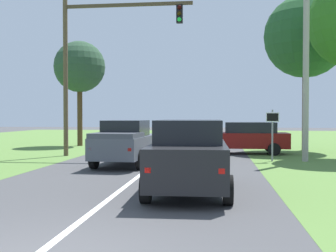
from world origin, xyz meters
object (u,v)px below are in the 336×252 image
object	(u,v)px
red_suv_near	(189,155)
extra_tree_2	(306,37)
traffic_light	(95,52)
keep_moving_sign	(272,128)
pickup_truck_lead	(127,142)
extra_tree_1	(80,67)
crossing_suv_far	(247,137)
utility_pole_right	(306,70)

from	to	relation	value
red_suv_near	extra_tree_2	world-z (taller)	extra_tree_2
traffic_light	keep_moving_sign	bearing A→B (deg)	-9.11
red_suv_near	extra_tree_2	size ratio (longest dim) A/B	0.50
pickup_truck_lead	extra_tree_1	size ratio (longest dim) A/B	0.70
pickup_truck_lead	extra_tree_1	xyz separation A→B (m)	(-5.73, 10.69, 4.55)
red_suv_near	crossing_suv_far	world-z (taller)	red_suv_near
keep_moving_sign	extra_tree_2	bearing A→B (deg)	66.45
extra_tree_1	keep_moving_sign	bearing A→B (deg)	-35.01
extra_tree_2	crossing_suv_far	bearing A→B (deg)	-144.27
red_suv_near	utility_pole_right	size ratio (longest dim) A/B	0.56
red_suv_near	pickup_truck_lead	bearing A→B (deg)	117.32
utility_pole_right	keep_moving_sign	bearing A→B (deg)	-172.81
red_suv_near	crossing_suv_far	xyz separation A→B (m)	(2.44, 11.95, -0.12)
red_suv_near	keep_moving_sign	xyz separation A→B (m)	(3.32, 8.19, 0.49)
crossing_suv_far	utility_pole_right	xyz separation A→B (m)	(2.41, -3.57, 3.32)
utility_pole_right	extra_tree_1	bearing A→B (deg)	148.68
keep_moving_sign	crossing_suv_far	world-z (taller)	keep_moving_sign
keep_moving_sign	extra_tree_1	bearing A→B (deg)	144.99
pickup_truck_lead	extra_tree_2	xyz separation A→B (m)	(9.22, 8.56, 5.96)
keep_moving_sign	utility_pole_right	distance (m)	3.11
traffic_light	crossing_suv_far	bearing A→B (deg)	16.28
extra_tree_2	pickup_truck_lead	bearing A→B (deg)	-137.12
keep_moving_sign	extra_tree_2	size ratio (longest dim) A/B	0.25
red_suv_near	utility_pole_right	distance (m)	10.20
red_suv_near	keep_moving_sign	world-z (taller)	keep_moving_sign
keep_moving_sign	utility_pole_right	bearing A→B (deg)	7.19
traffic_light	crossing_suv_far	distance (m)	9.49
traffic_light	extra_tree_2	bearing A→B (deg)	23.10
red_suv_near	extra_tree_1	xyz separation A→B (m)	(-8.85, 16.71, 4.48)
red_suv_near	utility_pole_right	world-z (taller)	utility_pole_right
red_suv_near	traffic_light	size ratio (longest dim) A/B	0.56
red_suv_near	keep_moving_sign	distance (m)	8.85
pickup_truck_lead	crossing_suv_far	size ratio (longest dim) A/B	1.11
pickup_truck_lead	keep_moving_sign	size ratio (longest dim) A/B	2.15
traffic_light	extra_tree_1	xyz separation A→B (m)	(-3.29, 7.10, 0.05)
pickup_truck_lead	traffic_light	distance (m)	6.25
traffic_light	extra_tree_1	size ratio (longest dim) A/B	1.15
traffic_light	utility_pole_right	size ratio (longest dim) A/B	0.99
red_suv_near	utility_pole_right	xyz separation A→B (m)	(4.85, 8.38, 3.19)
keep_moving_sign	pickup_truck_lead	bearing A→B (deg)	-161.41
red_suv_near	extra_tree_2	xyz separation A→B (m)	(6.11, 14.59, 5.89)
crossing_suv_far	pickup_truck_lead	bearing A→B (deg)	-133.15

